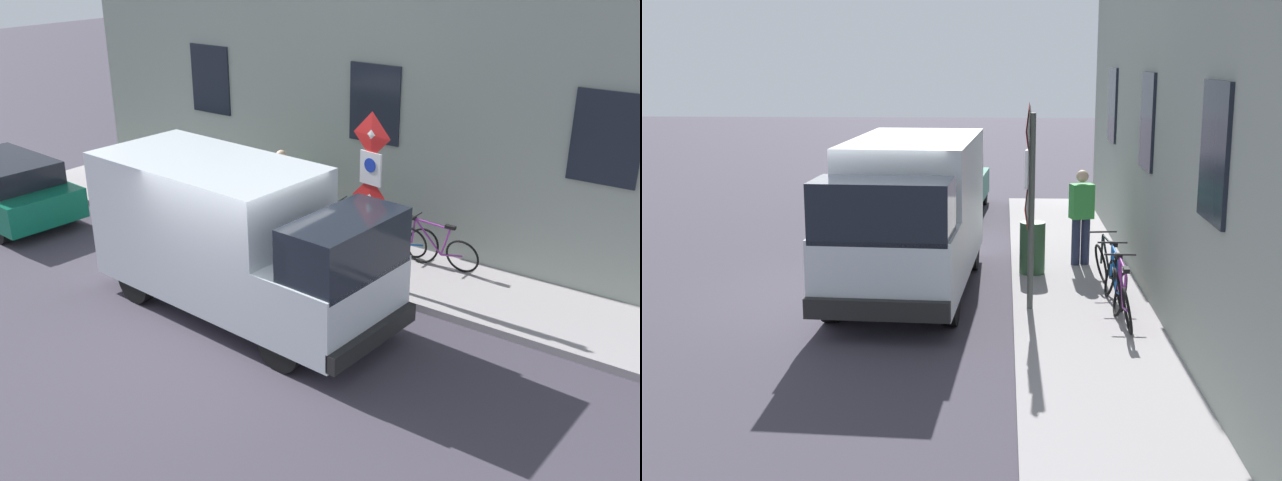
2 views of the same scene
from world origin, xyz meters
The scene contains 11 objects.
ground_plane centered at (0.00, 0.00, 0.00)m, with size 80.00×80.00×0.00m, color #3E3844.
sidewalk_slab centered at (3.29, 0.00, 0.07)m, with size 2.09×17.66×0.14m, color #9C9596.
building_facade centered at (4.68, 0.00, 4.46)m, with size 0.75×15.66×8.92m.
sign_post_stacked centered at (2.45, -1.12, 2.02)m, with size 0.18×0.56×2.94m.
delivery_van centered at (0.55, 0.23, 1.33)m, with size 2.30×5.44×2.50m.
parked_hatchback centered at (0.69, 7.28, 0.73)m, with size 2.04×4.12×1.38m.
bicycle_purple centered at (3.78, -1.75, 0.51)m, with size 0.46×1.71×0.89m.
bicycle_blue centered at (3.78, -0.93, 0.51)m, with size 0.46×1.71×0.89m.
bicycle_black centered at (3.78, -0.12, 0.51)m, with size 0.48×1.72×0.89m.
pedestrian centered at (3.49, 1.65, 1.07)m, with size 0.46×0.36×1.72m.
litter_bin centered at (2.60, 0.98, 0.59)m, with size 0.44×0.44×0.90m, color #2D5133.
Camera 1 is at (-7.28, -7.15, 5.80)m, focal length 40.32 mm.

